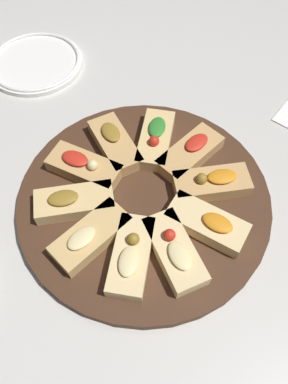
{
  "coord_description": "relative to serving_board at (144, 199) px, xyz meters",
  "views": [
    {
      "loc": [
        -0.28,
        -0.19,
        0.56
      ],
      "look_at": [
        0.0,
        0.0,
        0.03
      ],
      "focal_mm": 35.0,
      "sensor_mm": 36.0,
      "label": 1
    }
  ],
  "objects": [
    {
      "name": "ground_plane",
      "position": [
        0.0,
        0.0,
        -0.01
      ],
      "size": [
        3.0,
        3.0,
        0.0
      ],
      "primitive_type": "plane",
      "color": "beige"
    },
    {
      "name": "serving_board",
      "position": [
        0.0,
        0.0,
        0.0
      ],
      "size": [
        0.43,
        0.43,
        0.02
      ],
      "primitive_type": "cylinder",
      "color": "#422819",
      "rests_on": "ground_plane"
    },
    {
      "name": "focaccia_slice_0",
      "position": [
        0.08,
        -0.09,
        0.02
      ],
      "size": [
        0.13,
        0.13,
        0.04
      ],
      "color": "tan",
      "rests_on": "serving_board"
    },
    {
      "name": "focaccia_slice_1",
      "position": [
        0.11,
        -0.02,
        0.02
      ],
      "size": [
        0.14,
        0.08,
        0.03
      ],
      "color": "tan",
      "rests_on": "serving_board"
    },
    {
      "name": "focaccia_slice_2",
      "position": [
        0.11,
        0.05,
        0.02
      ],
      "size": [
        0.14,
        0.1,
        0.04
      ],
      "color": "#DBB775",
      "rests_on": "serving_board"
    },
    {
      "name": "focaccia_slice_3",
      "position": [
        0.06,
        0.1,
        0.02
      ],
      "size": [
        0.11,
        0.14,
        0.03
      ],
      "color": "tan",
      "rests_on": "serving_board"
    },
    {
      "name": "focaccia_slice_4",
      "position": [
        -0.02,
        0.11,
        0.02
      ],
      "size": [
        0.07,
        0.13,
        0.04
      ],
      "color": "tan",
      "rests_on": "serving_board"
    },
    {
      "name": "focaccia_slice_5",
      "position": [
        -0.08,
        0.08,
        0.02
      ],
      "size": [
        0.13,
        0.13,
        0.03
      ],
      "color": "#DBB775",
      "rests_on": "serving_board"
    },
    {
      "name": "focaccia_slice_6",
      "position": [
        -0.11,
        0.02,
        0.02
      ],
      "size": [
        0.14,
        0.08,
        0.03
      ],
      "color": "tan",
      "rests_on": "serving_board"
    },
    {
      "name": "focaccia_slice_7",
      "position": [
        -0.11,
        -0.05,
        0.02
      ],
      "size": [
        0.14,
        0.1,
        0.04
      ],
      "color": "#E5C689",
      "rests_on": "serving_board"
    },
    {
      "name": "focaccia_slice_8",
      "position": [
        -0.06,
        -0.1,
        0.02
      ],
      "size": [
        0.11,
        0.14,
        0.04
      ],
      "color": "#E5C689",
      "rests_on": "serving_board"
    },
    {
      "name": "focaccia_slice_9",
      "position": [
        0.01,
        -0.12,
        0.02
      ],
      "size": [
        0.06,
        0.13,
        0.03
      ],
      "color": "#E5C689",
      "rests_on": "serving_board"
    },
    {
      "name": "plate_right",
      "position": [
        0.16,
        0.4,
        -0.0
      ],
      "size": [
        0.21,
        0.21,
        0.02
      ],
      "color": "white",
      "rests_on": "ground_plane"
    }
  ]
}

